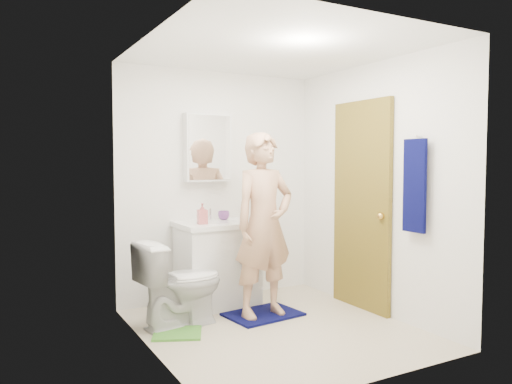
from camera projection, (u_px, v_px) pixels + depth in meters
floor at (277, 330)px, 4.34m from camera, size 2.20×2.40×0.02m
ceiling at (277, 48)px, 4.19m from camera, size 2.20×2.40×0.02m
wall_back at (218, 186)px, 5.32m from camera, size 2.20×0.02×2.40m
wall_front at (374, 201)px, 3.20m from camera, size 2.20×0.02×2.40m
wall_left at (150, 196)px, 3.73m from camera, size 0.02×2.40×2.40m
wall_right at (376, 188)px, 4.80m from camera, size 0.02×2.40×2.40m
vanity_cabinet at (217, 266)px, 5.04m from camera, size 0.75×0.55×0.80m
countertop at (217, 224)px, 5.01m from camera, size 0.79×0.59×0.05m
sink_basin at (217, 223)px, 5.01m from camera, size 0.40×0.40×0.03m
faucet at (210, 214)px, 5.17m from camera, size 0.03×0.03×0.12m
medicine_cabinet at (208, 148)px, 5.16m from camera, size 0.50×0.12×0.70m
mirror_panel at (210, 147)px, 5.11m from camera, size 0.46×0.01×0.66m
door at (361, 205)px, 4.92m from camera, size 0.05×0.80×2.05m
door_knob at (381, 216)px, 4.62m from camera, size 0.07×0.07×0.07m
towel at (415, 186)px, 4.26m from camera, size 0.03×0.24×0.80m
towel_hook at (419, 136)px, 4.25m from camera, size 0.06×0.02×0.02m
toilet at (181, 283)px, 4.40m from camera, size 0.81×0.53×0.77m
bath_mat at (263, 314)px, 4.72m from camera, size 0.72×0.55×0.02m
green_rug at (177, 333)px, 4.20m from camera, size 0.50×0.47×0.02m
soap_dispenser at (202, 214)px, 4.84m from camera, size 0.11×0.11×0.20m
toothbrush_cup at (224, 215)px, 5.17m from camera, size 0.14×0.14×0.09m
man at (264, 224)px, 4.62m from camera, size 0.65×0.46×1.70m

